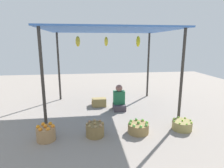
# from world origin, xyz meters

# --- Properties ---
(ground_plane) EXTENTS (14.00, 14.00, 0.00)m
(ground_plane) POSITION_xyz_m (0.00, 0.00, 0.00)
(ground_plane) COLOR gray
(market_stall_structure) EXTENTS (3.58, 2.87, 2.41)m
(market_stall_structure) POSITION_xyz_m (-0.00, 0.01, 2.26)
(market_stall_structure) COLOR #38332D
(market_stall_structure) RESTS_ON ground
(vendor_person) EXTENTS (0.36, 0.44, 0.78)m
(vendor_person) POSITION_xyz_m (0.30, -0.06, 0.30)
(vendor_person) COLOR #443C44
(vendor_person) RESTS_ON ground
(basket_oranges) EXTENTS (0.40, 0.40, 0.36)m
(basket_oranges) POSITION_xyz_m (-1.56, -1.72, 0.16)
(basket_oranges) COLOR #A77E51
(basket_oranges) RESTS_ON ground
(basket_potatoes) EXTENTS (0.40, 0.40, 0.33)m
(basket_potatoes) POSITION_xyz_m (-0.52, -1.67, 0.15)
(basket_potatoes) COLOR olive
(basket_potatoes) RESTS_ON ground
(basket_green_apples) EXTENTS (0.48, 0.48, 0.28)m
(basket_green_apples) POSITION_xyz_m (0.48, -1.65, 0.12)
(basket_green_apples) COLOR olive
(basket_green_apples) RESTS_ON ground
(basket_limes) EXTENTS (0.46, 0.46, 0.25)m
(basket_limes) POSITION_xyz_m (1.56, -1.63, 0.11)
(basket_limes) COLOR #95884F
(basket_limes) RESTS_ON ground
(wooden_crate_near_vendor) EXTENTS (0.41, 0.30, 0.23)m
(wooden_crate_near_vendor) POSITION_xyz_m (-0.32, 0.41, 0.11)
(wooden_crate_near_vendor) COLOR tan
(wooden_crate_near_vendor) RESTS_ON ground
(wooden_crate_stacked_rear) EXTENTS (0.42, 0.25, 0.27)m
(wooden_crate_stacked_rear) POSITION_xyz_m (-0.28, 0.31, 0.13)
(wooden_crate_stacked_rear) COLOR #A0874E
(wooden_crate_stacked_rear) RESTS_ON ground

